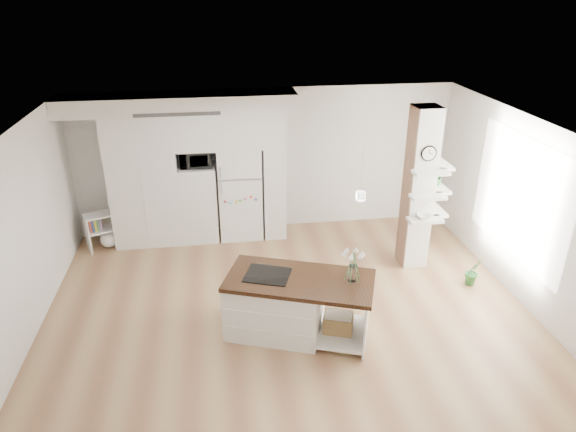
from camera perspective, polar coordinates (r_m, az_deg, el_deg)
name	(u,v)px	position (r m, az deg, el deg)	size (l,w,h in m)	color
floor	(289,314)	(7.60, 0.11, -10.82)	(7.00, 6.00, 0.01)	tan
room	(289,196)	(6.70, 0.13, 2.20)	(7.04, 6.04, 2.72)	white
cabinet_wall	(186,162)	(9.28, -11.27, 5.93)	(4.00, 0.71, 2.70)	white
refrigerator	(240,192)	(9.50, -5.39, 2.69)	(0.78, 0.69, 1.75)	white
column	(425,190)	(8.53, 15.01, 2.76)	(0.69, 0.90, 2.70)	silver
window	(519,198)	(8.30, 24.30, 1.85)	(2.40, 2.40, 0.00)	white
pendant_light	(412,167)	(7.17, 13.58, 5.30)	(0.12, 0.12, 0.10)	white
kitchen_island	(284,303)	(7.03, -0.48, -9.63)	(2.13, 1.52, 1.44)	white
bookshelf	(105,233)	(9.79, -19.66, -1.75)	(0.65, 0.52, 0.67)	white
floor_plant_a	(473,272)	(8.67, 19.86, -5.83)	(0.25, 0.20, 0.46)	#2F7633
floor_plant_b	(418,231)	(9.67, 14.21, -1.60)	(0.28, 0.28, 0.51)	#2F7633
microwave	(196,159)	(9.20, -10.23, 6.29)	(0.54, 0.37, 0.30)	#2D2D2D
shelf_plant	(437,176)	(8.71, 16.25, 4.30)	(0.27, 0.23, 0.30)	#2F7633
decor_bowl	(424,216)	(8.44, 14.84, -0.05)	(0.22, 0.22, 0.05)	white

